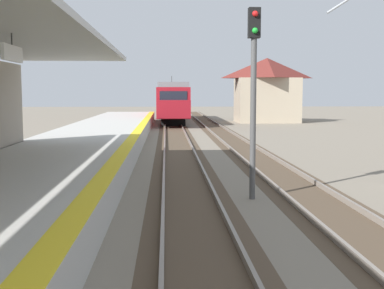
# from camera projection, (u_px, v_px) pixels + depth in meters

# --- Properties ---
(station_platform) EXTENTS (5.00, 80.00, 0.91)m
(station_platform) POSITION_uv_depth(u_px,v_px,m) (40.00, 176.00, 15.10)
(station_platform) COLOR #B7B5AD
(station_platform) RESTS_ON ground
(track_pair_nearest_platform) EXTENTS (2.34, 120.00, 0.16)m
(track_pair_nearest_platform) POSITION_uv_depth(u_px,v_px,m) (183.00, 169.00, 19.34)
(track_pair_nearest_platform) COLOR #4C3D2D
(track_pair_nearest_platform) RESTS_ON ground
(track_pair_middle) EXTENTS (2.34, 120.00, 0.16)m
(track_pair_middle) POSITION_uv_depth(u_px,v_px,m) (271.00, 168.00, 19.51)
(track_pair_middle) COLOR #4C3D2D
(track_pair_middle) RESTS_ON ground
(approaching_train) EXTENTS (2.93, 19.60, 4.76)m
(approaching_train) POSITION_uv_depth(u_px,v_px,m) (172.00, 100.00, 51.18)
(approaching_train) COLOR maroon
(approaching_train) RESTS_ON ground
(rail_signal_post) EXTENTS (0.32, 0.34, 5.20)m
(rail_signal_post) POSITION_uv_depth(u_px,v_px,m) (254.00, 83.00, 13.73)
(rail_signal_post) COLOR #4C4C4C
(rail_signal_post) RESTS_ON ground
(distant_trackside_house) EXTENTS (6.60, 5.28, 6.40)m
(distant_trackside_house) POSITION_uv_depth(u_px,v_px,m) (267.00, 89.00, 50.70)
(distant_trackside_house) COLOR tan
(distant_trackside_house) RESTS_ON ground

